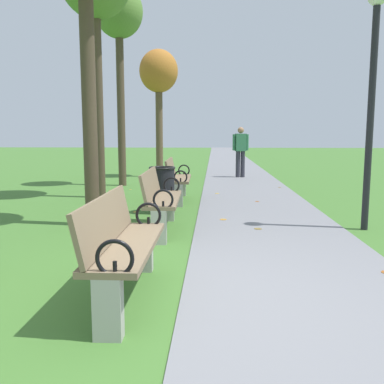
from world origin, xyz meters
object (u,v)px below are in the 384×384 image
object	(u,v)px
park_bench_1	(122,244)
park_bench_2	(160,199)
trash_bin	(162,190)
lamp_post	(373,71)
park_bench_3	(177,178)
pedestrian_walking	(241,149)
tree_4	(119,19)
tree_5	(159,75)

from	to	relation	value
park_bench_1	park_bench_2	xyz separation A→B (m)	(0.00, 2.56, 0.00)
trash_bin	lamp_post	distance (m)	3.89
park_bench_3	pedestrian_walking	world-z (taller)	pedestrian_walking
tree_4	trash_bin	bearing A→B (deg)	-68.09
park_bench_1	park_bench_3	size ratio (longest dim) A/B	0.99
park_bench_2	trash_bin	world-z (taller)	park_bench_2
park_bench_1	tree_4	size ratio (longest dim) A/B	0.30
park_bench_3	tree_5	size ratio (longest dim) A/B	0.39
trash_bin	park_bench_1	bearing A→B (deg)	-87.89
park_bench_1	park_bench_2	world-z (taller)	same
park_bench_2	tree_4	size ratio (longest dim) A/B	0.30
park_bench_1	park_bench_3	xyz separation A→B (m)	(0.00, 5.38, 0.00)
park_bench_1	lamp_post	distance (m)	4.53
park_bench_2	lamp_post	size ratio (longest dim) A/B	0.46
tree_5	trash_bin	world-z (taller)	tree_5
park_bench_1	tree_4	world-z (taller)	tree_4
park_bench_1	lamp_post	bearing A→B (deg)	42.77
pedestrian_walking	trash_bin	size ratio (longest dim) A/B	1.93
tree_5	trash_bin	size ratio (longest dim) A/B	4.91
park_bench_1	pedestrian_walking	distance (m)	10.39
tree_4	lamp_post	bearing A→B (deg)	-47.20
lamp_post	tree_5	bearing A→B (deg)	118.18
park_bench_1	tree_5	xyz separation A→B (m)	(-1.03, 10.42, 2.82)
tree_4	park_bench_2	bearing A→B (deg)	-72.13
pedestrian_walking	lamp_post	xyz separation A→B (m)	(1.41, -7.44, 1.38)
pedestrian_walking	lamp_post	bearing A→B (deg)	-79.29
tree_5	pedestrian_walking	xyz separation A→B (m)	(2.67, -0.16, -2.38)
park_bench_1	park_bench_2	bearing A→B (deg)	90.00
park_bench_3	lamp_post	distance (m)	4.38
lamp_post	tree_4	bearing A→B (deg)	132.80
pedestrian_walking	park_bench_2	bearing A→B (deg)	-102.01
pedestrian_walking	trash_bin	distance (m)	6.52
tree_4	lamp_post	distance (m)	7.38
park_bench_2	tree_4	distance (m)	6.95
tree_4	trash_bin	world-z (taller)	tree_4
tree_5	park_bench_1	bearing A→B (deg)	-84.36
park_bench_3	trash_bin	xyz separation A→B (m)	(-0.15, -1.37, -0.06)
park_bench_1	trash_bin	world-z (taller)	park_bench_1
park_bench_2	lamp_post	bearing A→B (deg)	4.83
park_bench_2	trash_bin	bearing A→B (deg)	95.82
park_bench_3	tree_4	xyz separation A→B (m)	(-1.75, 2.62, 3.95)
park_bench_1	park_bench_3	bearing A→B (deg)	90.00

